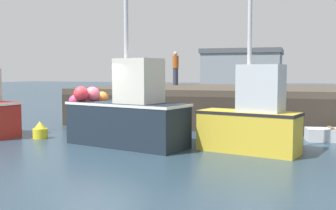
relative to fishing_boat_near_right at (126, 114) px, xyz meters
name	(u,v)px	position (x,y,z in m)	size (l,w,h in m)	color
ground	(95,145)	(-1.14, 0.14, -1.04)	(120.00, 160.00, 0.10)	#283D4C
pier	(229,93)	(1.98, 7.31, 0.34)	(13.01, 8.36, 1.58)	#473D33
fishing_boat_near_right	(126,114)	(0.00, 0.00, 0.00)	(4.10, 2.42, 5.47)	#19232D
fishing_boat_mid	(251,119)	(3.79, 0.01, -0.04)	(3.00, 1.71, 5.24)	gold
rowboat	(331,135)	(6.09, 2.78, -0.78)	(1.68, 1.00, 0.46)	silver
dockworker	(176,68)	(-1.31, 9.82, 1.49)	(0.34, 0.34, 1.80)	#2D3342
warehouse	(243,71)	(-0.88, 35.09, 1.43)	(8.53, 7.14, 4.80)	gray
mooring_buoy_foreground	(40,131)	(-3.36, 0.41, -0.73)	(0.50, 0.50, 0.59)	yellow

